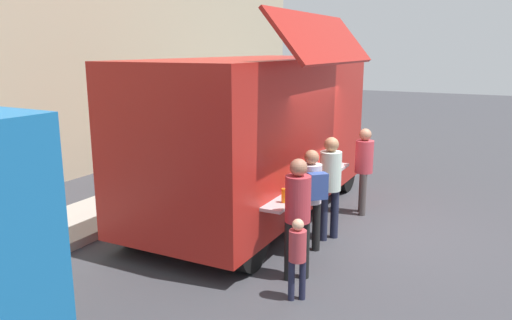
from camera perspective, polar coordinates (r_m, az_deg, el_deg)
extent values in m
plane|color=#38383D|center=(9.27, 11.95, -7.94)|extent=(60.00, 60.00, 0.00)
cube|color=#B11F18|center=(9.55, 0.06, 3.38)|extent=(6.11, 2.44, 2.75)
cube|color=#B11F18|center=(8.25, 7.90, 13.72)|extent=(3.36, 0.70, 0.82)
cube|color=black|center=(8.48, 5.16, 4.38)|extent=(3.19, 0.10, 1.24)
cube|color=#B7B7BC|center=(8.62, 6.35, -2.69)|extent=(3.36, 0.35, 0.05)
cylinder|color=orange|center=(7.43, 3.25, -4.12)|extent=(0.08, 0.08, 0.22)
cylinder|color=red|center=(7.72, 4.09, -3.40)|extent=(0.07, 0.07, 0.24)
cylinder|color=yellow|center=(8.02, 4.41, -2.75)|extent=(0.08, 0.08, 0.24)
cylinder|color=green|center=(8.27, 5.94, -2.25)|extent=(0.06, 0.06, 0.26)
cylinder|color=white|center=(8.62, 6.09, -1.75)|extent=(0.08, 0.08, 0.22)
cylinder|color=orange|center=(8.87, 6.94, -1.31)|extent=(0.07, 0.07, 0.24)
cylinder|color=red|center=(9.17, 7.67, -0.92)|extent=(0.07, 0.07, 0.22)
cylinder|color=gold|center=(9.44, 8.64, -0.48)|extent=(0.07, 0.07, 0.24)
cylinder|color=white|center=(9.75, 9.17, -0.06)|extent=(0.08, 0.08, 0.25)
cube|color=black|center=(12.22, 6.53, 7.71)|extent=(0.08, 2.07, 1.21)
cylinder|color=black|center=(12.32, 0.61, -0.27)|extent=(0.90, 0.28, 0.90)
cylinder|color=black|center=(11.56, 10.12, -1.36)|extent=(0.90, 0.28, 0.90)
cylinder|color=black|center=(8.54, -13.71, -6.64)|extent=(0.90, 0.28, 0.90)
cylinder|color=black|center=(7.39, -0.88, -9.36)|extent=(0.90, 0.28, 0.90)
cylinder|color=#2C5F37|center=(13.89, -1.78, 1.22)|extent=(0.60, 0.60, 0.90)
cylinder|color=#1F2238|center=(8.58, 7.79, -6.36)|extent=(0.14, 0.14, 0.88)
cylinder|color=#1F2238|center=(8.72, 9.02, -6.08)|extent=(0.14, 0.14, 0.88)
cylinder|color=silver|center=(8.43, 8.58, -1.26)|extent=(0.36, 0.36, 0.66)
sphere|color=#9F6F4D|center=(8.33, 8.69, 1.78)|extent=(0.25, 0.25, 0.25)
cube|color=brown|center=(8.33, 6.96, -3.39)|extent=(0.26, 0.24, 0.26)
cylinder|color=black|center=(8.07, 5.48, -7.74)|extent=(0.13, 0.13, 0.83)
cylinder|color=black|center=(8.15, 6.94, -7.56)|extent=(0.13, 0.13, 0.83)
cylinder|color=silver|center=(7.89, 6.34, -2.71)|extent=(0.34, 0.34, 0.62)
sphere|color=#A36E4F|center=(7.79, 6.42, 0.33)|extent=(0.23, 0.23, 0.23)
cube|color=#2F4A93|center=(7.65, 7.11, -2.99)|extent=(0.33, 0.33, 0.40)
cylinder|color=black|center=(7.12, 3.84, -10.41)|extent=(0.14, 0.14, 0.87)
cylinder|color=black|center=(7.20, 5.61, -10.19)|extent=(0.14, 0.14, 0.87)
cylinder|color=#B93540|center=(6.90, 4.85, -4.48)|extent=(0.36, 0.36, 0.66)
sphere|color=#A56F55|center=(6.78, 4.92, -0.86)|extent=(0.24, 0.24, 0.24)
cylinder|color=#4C4342|center=(9.96, 12.19, -3.92)|extent=(0.13, 0.13, 0.84)
cylinder|color=#4C4342|center=(10.18, 12.12, -3.55)|extent=(0.13, 0.13, 0.84)
cylinder|color=#B93843|center=(9.89, 12.36, 0.38)|extent=(0.35, 0.35, 0.64)
sphere|color=#9E6E54|center=(9.81, 12.48, 2.87)|extent=(0.24, 0.24, 0.24)
cylinder|color=#202139|center=(6.66, 4.10, -13.67)|extent=(0.09, 0.09, 0.55)
cylinder|color=#202139|center=(6.69, 5.36, -13.56)|extent=(0.09, 0.09, 0.55)
cylinder|color=#B63A42|center=(6.47, 4.81, -9.80)|extent=(0.23, 0.23, 0.41)
sphere|color=#DFA482|center=(6.37, 4.86, -7.43)|extent=(0.15, 0.15, 0.15)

